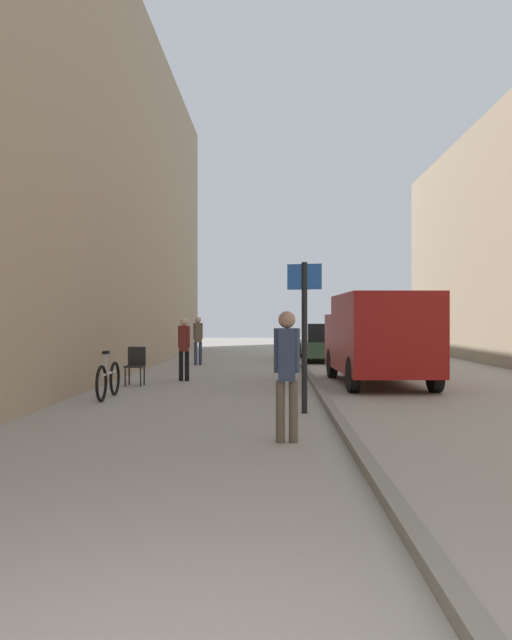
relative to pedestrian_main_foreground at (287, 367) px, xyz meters
name	(u,v)px	position (x,y,z in m)	size (l,w,h in m)	color
ground_plane	(248,389)	(-0.75, 6.15, -1.00)	(80.00, 80.00, 0.00)	gray
building_facade_left	(44,135)	(-5.50, 6.15, 4.92)	(2.30, 40.00, 11.83)	gray
kerb_strip	(317,387)	(0.83, 6.15, -0.94)	(0.16, 40.00, 0.12)	slate
pedestrian_main_foreground	(287,367)	(0.00, 0.00, 0.00)	(0.34, 0.22, 1.72)	brown
pedestrian_mid_block	(198,337)	(-2.83, 13.75, -0.01)	(0.33, 0.25, 1.71)	#2D3851
pedestrian_far_crossing	(184,344)	(-2.51, 8.04, -0.04)	(0.32, 0.23, 1.66)	black
delivery_van	(378,336)	(2.43, 7.28, 0.21)	(2.20, 5.09, 2.22)	maroon
parked_car	(326,343)	(1.87, 16.04, -0.28)	(1.85, 4.20, 1.45)	#335138
street_sign_post	(304,323)	(0.36, 2.55, 0.55)	(0.59, 0.18, 2.60)	black
bicycle_leaning	(108,380)	(-3.54, 4.42, -0.61)	(0.10, 1.77, 0.98)	black
cafe_chair_near_window	(136,363)	(-3.54, 6.95, -0.45)	(0.45, 0.45, 0.94)	black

